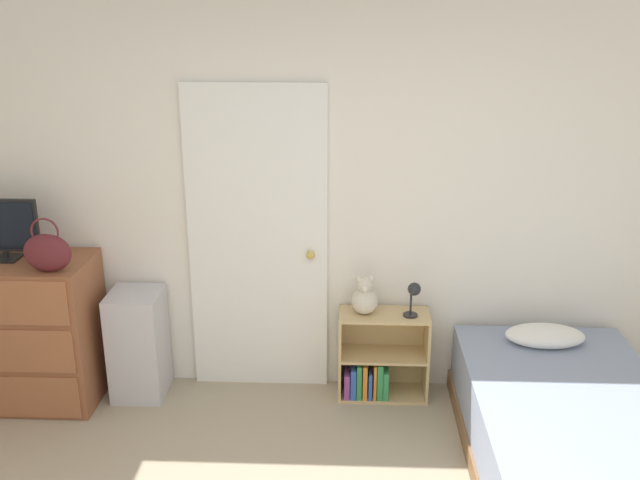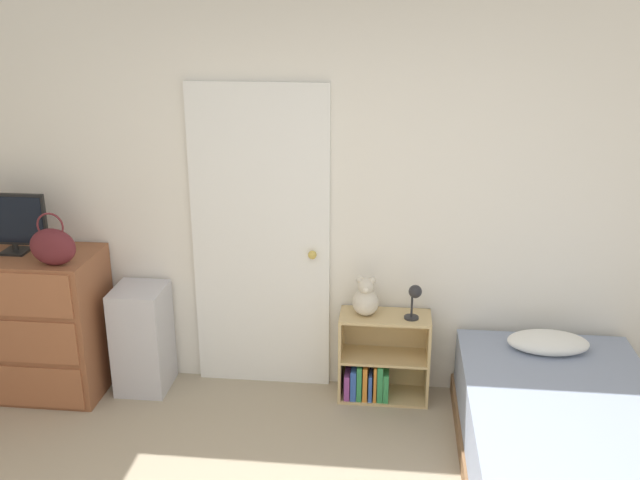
{
  "view_description": "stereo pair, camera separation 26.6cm",
  "coord_description": "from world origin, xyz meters",
  "px_view_note": "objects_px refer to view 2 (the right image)",
  "views": [
    {
      "loc": [
        0.19,
        -2.04,
        2.53
      ],
      "look_at": [
        0.03,
        2.04,
        1.12
      ],
      "focal_mm": 40.0,
      "sensor_mm": 36.0,
      "label": 1
    },
    {
      "loc": [
        0.46,
        -2.02,
        2.53
      ],
      "look_at": [
        0.03,
        2.04,
        1.12
      ],
      "focal_mm": 40.0,
      "sensor_mm": 36.0,
      "label": 2
    }
  ],
  "objects_px": {
    "bed": "(566,445)",
    "storage_bin": "(143,338)",
    "teddy_bear": "(366,299)",
    "bookshelf": "(378,365)",
    "dresser": "(32,323)",
    "handbag": "(53,246)",
    "desk_lamp": "(415,296)",
    "tv": "(12,222)"
  },
  "relations": [
    {
      "from": "dresser",
      "to": "tv",
      "type": "relative_size",
      "value": 2.11
    },
    {
      "from": "teddy_bear",
      "to": "storage_bin",
      "type": "bearing_deg",
      "value": -178.33
    },
    {
      "from": "bookshelf",
      "to": "bed",
      "type": "distance_m",
      "value": 1.3
    },
    {
      "from": "dresser",
      "to": "bookshelf",
      "type": "height_order",
      "value": "dresser"
    },
    {
      "from": "bookshelf",
      "to": "teddy_bear",
      "type": "distance_m",
      "value": 0.48
    },
    {
      "from": "handbag",
      "to": "bed",
      "type": "bearing_deg",
      "value": -9.06
    },
    {
      "from": "teddy_bear",
      "to": "tv",
      "type": "bearing_deg",
      "value": -177.23
    },
    {
      "from": "dresser",
      "to": "bookshelf",
      "type": "distance_m",
      "value": 2.29
    },
    {
      "from": "bookshelf",
      "to": "desk_lamp",
      "type": "distance_m",
      "value": 0.56
    },
    {
      "from": "tv",
      "to": "desk_lamp",
      "type": "bearing_deg",
      "value": 1.62
    },
    {
      "from": "storage_bin",
      "to": "teddy_bear",
      "type": "distance_m",
      "value": 1.51
    },
    {
      "from": "tv",
      "to": "bed",
      "type": "xyz_separation_m",
      "value": [
        3.36,
        -0.67,
        -0.93
      ]
    },
    {
      "from": "storage_bin",
      "to": "desk_lamp",
      "type": "xyz_separation_m",
      "value": [
        1.78,
        0.01,
        0.39
      ]
    },
    {
      "from": "dresser",
      "to": "handbag",
      "type": "height_order",
      "value": "handbag"
    },
    {
      "from": "dresser",
      "to": "desk_lamp",
      "type": "xyz_separation_m",
      "value": [
        2.49,
        0.1,
        0.27
      ]
    },
    {
      "from": "storage_bin",
      "to": "teddy_bear",
      "type": "height_order",
      "value": "teddy_bear"
    },
    {
      "from": "storage_bin",
      "to": "bed",
      "type": "height_order",
      "value": "storage_bin"
    },
    {
      "from": "storage_bin",
      "to": "teddy_bear",
      "type": "bearing_deg",
      "value": 1.67
    },
    {
      "from": "storage_bin",
      "to": "tv",
      "type": "bearing_deg",
      "value": -175.11
    },
    {
      "from": "handbag",
      "to": "bookshelf",
      "type": "distance_m",
      "value": 2.17
    },
    {
      "from": "dresser",
      "to": "bookshelf",
      "type": "xyz_separation_m",
      "value": [
        2.27,
        0.14,
        -0.25
      ]
    },
    {
      "from": "bed",
      "to": "bookshelf",
      "type": "bearing_deg",
      "value": 142.93
    },
    {
      "from": "desk_lamp",
      "to": "storage_bin",
      "type": "bearing_deg",
      "value": -179.79
    },
    {
      "from": "desk_lamp",
      "to": "teddy_bear",
      "type": "bearing_deg",
      "value": 173.18
    },
    {
      "from": "bed",
      "to": "storage_bin",
      "type": "bearing_deg",
      "value": 164.17
    },
    {
      "from": "tv",
      "to": "storage_bin",
      "type": "height_order",
      "value": "tv"
    },
    {
      "from": "teddy_bear",
      "to": "bed",
      "type": "height_order",
      "value": "teddy_bear"
    },
    {
      "from": "dresser",
      "to": "bed",
      "type": "relative_size",
      "value": 0.52
    },
    {
      "from": "bookshelf",
      "to": "teddy_bear",
      "type": "bearing_deg",
      "value": -177.99
    },
    {
      "from": "dresser",
      "to": "handbag",
      "type": "bearing_deg",
      "value": -29.19
    },
    {
      "from": "handbag",
      "to": "teddy_bear",
      "type": "xyz_separation_m",
      "value": [
        1.89,
        0.3,
        -0.39
      ]
    },
    {
      "from": "bed",
      "to": "teddy_bear",
      "type": "bearing_deg",
      "value": 145.23
    },
    {
      "from": "tv",
      "to": "teddy_bear",
      "type": "xyz_separation_m",
      "value": [
        2.24,
        0.11,
        -0.47
      ]
    },
    {
      "from": "dresser",
      "to": "bed",
      "type": "xyz_separation_m",
      "value": [
        3.31,
        -0.65,
        -0.25
      ]
    },
    {
      "from": "bed",
      "to": "tv",
      "type": "bearing_deg",
      "value": 168.69
    },
    {
      "from": "bookshelf",
      "to": "bed",
      "type": "bearing_deg",
      "value": -37.07
    },
    {
      "from": "bookshelf",
      "to": "dresser",
      "type": "bearing_deg",
      "value": -176.53
    },
    {
      "from": "storage_bin",
      "to": "bookshelf",
      "type": "distance_m",
      "value": 1.57
    },
    {
      "from": "dresser",
      "to": "handbag",
      "type": "distance_m",
      "value": 0.69
    },
    {
      "from": "tv",
      "to": "handbag",
      "type": "distance_m",
      "value": 0.41
    },
    {
      "from": "dresser",
      "to": "teddy_bear",
      "type": "distance_m",
      "value": 2.2
    },
    {
      "from": "bed",
      "to": "dresser",
      "type": "bearing_deg",
      "value": 168.95
    }
  ]
}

